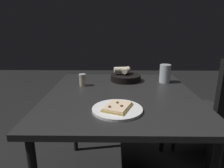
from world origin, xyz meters
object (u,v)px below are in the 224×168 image
dining_table (121,103)px  bread_basket (126,77)px  pizza_plate (117,109)px  chair_near (220,107)px  pepper_shaker (83,81)px  beer_glass (165,75)px

dining_table → bread_basket: 0.33m
pizza_plate → chair_near: 1.04m
pizza_plate → bread_basket: bearing=82.8°
bread_basket → pepper_shaker: 0.35m
pepper_shaker → chair_near: size_ratio=0.09×
beer_glass → chair_near: 0.55m
bread_basket → chair_near: (0.77, -0.02, -0.24)m
dining_table → pepper_shaker: bearing=148.7°
beer_glass → chair_near: bearing=3.5°
bread_basket → beer_glass: beer_glass is taller
dining_table → pepper_shaker: (-0.27, 0.16, 0.10)m
pizza_plate → dining_table: bearing=84.5°
pepper_shaker → chair_near: bearing=6.6°
bread_basket → beer_glass: size_ratio=1.70×
bread_basket → chair_near: size_ratio=0.25×
bread_basket → beer_glass: bearing=-9.0°
pepper_shaker → chair_near: (1.09, 0.13, -0.25)m
dining_table → beer_glass: bearing=37.5°
beer_glass → chair_near: (0.48, 0.03, -0.27)m
beer_glass → pepper_shaker: 0.62m
chair_near → dining_table: bearing=-160.4°
beer_glass → pepper_shaker: size_ratio=1.59×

